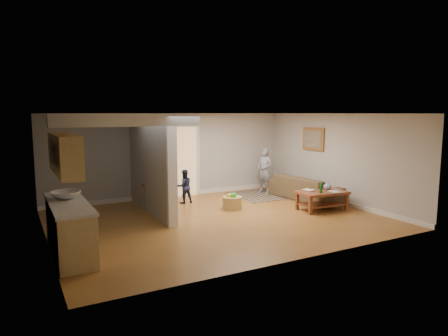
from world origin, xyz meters
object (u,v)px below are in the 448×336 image
(speaker_right, at_px, (155,192))
(toy_basket, at_px, (232,202))
(toddler, at_px, (185,203))
(speaker_left, at_px, (173,194))
(child, at_px, (264,193))
(sofa, at_px, (306,199))
(coffee_table, at_px, (322,195))
(tv_console, at_px, (152,183))

(speaker_right, bearing_deg, toy_basket, -23.39)
(toddler, bearing_deg, speaker_left, 53.92)
(child, bearing_deg, sofa, -0.02)
(toddler, bearing_deg, coffee_table, 142.28)
(toy_basket, relative_size, child, 0.35)
(speaker_right, distance_m, toy_basket, 2.06)
(speaker_right, relative_size, toy_basket, 1.81)
(coffee_table, relative_size, toy_basket, 2.62)
(tv_console, relative_size, toddler, 1.22)
(tv_console, relative_size, child, 0.80)
(sofa, relative_size, toddler, 2.45)
(speaker_left, bearing_deg, sofa, -18.76)
(speaker_left, bearing_deg, speaker_right, 107.51)
(speaker_right, distance_m, child, 3.77)
(speaker_right, xyz_separation_m, toddler, (0.96, 0.28, -0.46))
(tv_console, height_order, child, tv_console)
(coffee_table, bearing_deg, child, 92.18)
(speaker_right, bearing_deg, sofa, -6.90)
(child, bearing_deg, coffee_table, -21.53)
(speaker_left, height_order, toy_basket, speaker_left)
(sofa, height_order, child, child)
(speaker_right, bearing_deg, speaker_left, -54.18)
(speaker_left, relative_size, speaker_right, 0.99)
(toy_basket, bearing_deg, child, 35.18)
(coffee_table, relative_size, speaker_right, 1.45)
(coffee_table, distance_m, speaker_right, 4.39)
(toy_basket, distance_m, toddler, 1.52)
(coffee_table, height_order, speaker_right, speaker_right)
(tv_console, height_order, speaker_right, tv_console)
(speaker_left, relative_size, toy_basket, 1.80)
(coffee_table, bearing_deg, toddler, 139.41)
(speaker_left, height_order, toddler, speaker_left)
(speaker_left, distance_m, speaker_right, 0.61)
(sofa, xyz_separation_m, tv_console, (-4.24, 1.32, 0.62))
(speaker_right, bearing_deg, coffee_table, -24.16)
(tv_console, height_order, speaker_left, tv_console)
(speaker_left, xyz_separation_m, child, (3.41, 0.90, -0.46))
(sofa, distance_m, child, 1.44)
(toy_basket, bearing_deg, tv_console, 141.71)
(speaker_left, distance_m, toddler, 1.13)
(coffee_table, relative_size, child, 0.92)
(toddler, bearing_deg, tv_console, -3.77)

